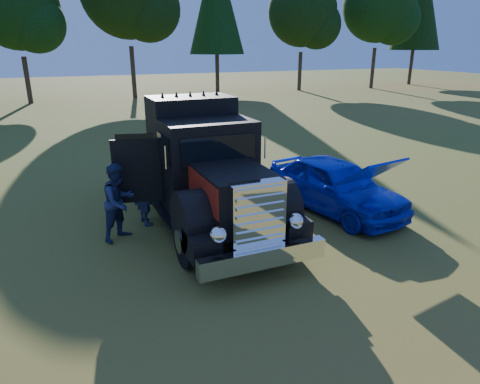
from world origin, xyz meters
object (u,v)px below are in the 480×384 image
at_px(diamond_t_truck, 203,172).
at_px(hotrod_coupe, 335,185).
at_px(spectator_near, 143,187).
at_px(spectator_far, 119,202).

bearing_deg(diamond_t_truck, hotrod_coupe, -11.43).
relative_size(spectator_near, spectator_far, 1.07).
bearing_deg(spectator_near, hotrod_coupe, -112.06).
relative_size(diamond_t_truck, spectator_near, 3.79).
xyz_separation_m(hotrod_coupe, spectator_far, (-5.48, 0.46, 0.17)).
distance_m(hotrod_coupe, spectator_near, 4.94).
bearing_deg(spectator_far, diamond_t_truck, -28.38).
distance_m(diamond_t_truck, hotrod_coupe, 3.53).
height_order(diamond_t_truck, spectator_near, diamond_t_truck).
relative_size(diamond_t_truck, spectator_far, 4.04).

